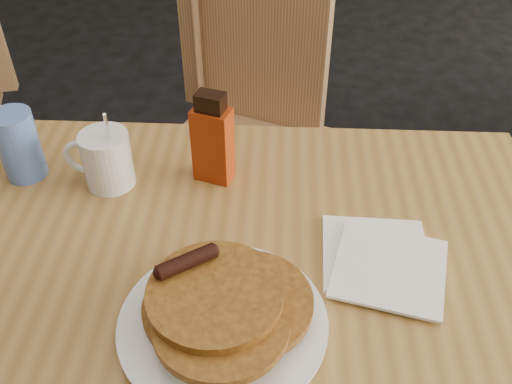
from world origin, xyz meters
The scene contains 7 objects.
main_table centered at (-0.08, -0.07, 0.71)m, with size 1.38×1.00×0.75m.
chair_main_far centered at (-0.10, 0.69, 0.59)m, with size 0.55×0.55×0.98m.
pancake_plate centered at (0.00, -0.17, 0.78)m, with size 0.30×0.30×0.10m.
coffee_mug centered at (-0.27, 0.12, 0.81)m, with size 0.13×0.09×0.17m.
syrup_bottle centered at (-0.08, 0.17, 0.83)m, with size 0.08×0.06×0.18m.
napkin_stack centered at (0.23, -0.01, 0.76)m, with size 0.21×0.22×0.01m.
blue_tumbler centered at (-0.44, 0.13, 0.82)m, with size 0.08×0.08×0.14m, color #5478C5.
Camera 1 is at (0.12, -0.66, 1.44)m, focal length 40.00 mm.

